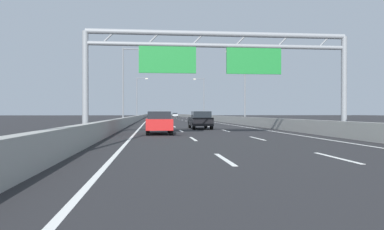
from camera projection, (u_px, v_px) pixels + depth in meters
The scene contains 48 objects.
ground_plane at pixel (168, 118), 98.56m from camera, with size 260.00×260.00×0.00m, color #262628.
lane_dash_left_1 at pixel (225, 159), 11.35m from camera, with size 0.16×3.00×0.01m, color white.
lane_dash_left_2 at pixel (193, 139), 20.30m from camera, with size 0.16×3.00×0.01m, color white.
lane_dash_left_3 at pixel (181, 131), 29.25m from camera, with size 0.16×3.00×0.01m, color white.
lane_dash_left_4 at pixel (174, 127), 38.20m from camera, with size 0.16×3.00×0.01m, color white.
lane_dash_left_5 at pixel (170, 124), 47.15m from camera, with size 0.16×3.00×0.01m, color white.
lane_dash_left_6 at pixel (168, 122), 56.10m from camera, with size 0.16×3.00×0.01m, color white.
lane_dash_left_7 at pixel (166, 121), 65.05m from camera, with size 0.16×3.00×0.01m, color white.
lane_dash_left_8 at pixel (164, 120), 74.00m from camera, with size 0.16×3.00×0.01m, color white.
lane_dash_left_9 at pixel (163, 119), 82.95m from camera, with size 0.16×3.00×0.01m, color white.
lane_dash_left_10 at pixel (162, 119), 91.90m from camera, with size 0.16×3.00×0.01m, color white.
lane_dash_left_11 at pixel (161, 118), 100.85m from camera, with size 0.16×3.00×0.01m, color white.
lane_dash_left_12 at pixel (161, 118), 109.81m from camera, with size 0.16×3.00×0.01m, color white.
lane_dash_left_13 at pixel (160, 117), 118.76m from camera, with size 0.16×3.00×0.01m, color white.
lane_dash_left_14 at pixel (160, 117), 127.71m from camera, with size 0.16×3.00×0.01m, color white.
lane_dash_left_15 at pixel (159, 117), 136.66m from camera, with size 0.16×3.00×0.01m, color white.
lane_dash_left_16 at pixel (159, 117), 145.61m from camera, with size 0.16×3.00×0.01m, color white.
lane_dash_left_17 at pixel (159, 116), 154.56m from camera, with size 0.16×3.00×0.01m, color white.
lane_dash_right_1 at pixel (336, 158), 11.72m from camera, with size 0.16×3.00×0.01m, color white.
lane_dash_right_2 at pixel (257, 138), 20.67m from camera, with size 0.16×3.00×0.01m, color white.
lane_dash_right_3 at pixel (226, 131), 29.62m from camera, with size 0.16×3.00×0.01m, color white.
lane_dash_right_4 at pixel (209, 127), 38.57m from camera, with size 0.16×3.00×0.01m, color white.
lane_dash_right_5 at pixel (198, 124), 47.53m from camera, with size 0.16×3.00×0.01m, color white.
lane_dash_right_6 at pixel (191, 122), 56.48m from camera, with size 0.16×3.00×0.01m, color white.
lane_dash_right_7 at pixel (186, 121), 65.43m from camera, with size 0.16×3.00×0.01m, color white.
lane_dash_right_8 at pixel (182, 120), 74.38m from camera, with size 0.16×3.00×0.01m, color white.
lane_dash_right_9 at pixel (179, 119), 83.33m from camera, with size 0.16×3.00×0.01m, color white.
lane_dash_right_10 at pixel (177, 119), 92.28m from camera, with size 0.16×3.00×0.01m, color white.
lane_dash_right_11 at pixel (174, 118), 101.23m from camera, with size 0.16×3.00×0.01m, color white.
lane_dash_right_12 at pixel (173, 118), 110.18m from camera, with size 0.16×3.00×0.01m, color white.
lane_dash_right_13 at pixel (171, 117), 119.13m from camera, with size 0.16×3.00×0.01m, color white.
lane_dash_right_14 at pixel (170, 117), 128.08m from camera, with size 0.16×3.00×0.01m, color white.
lane_dash_right_15 at pixel (169, 117), 137.03m from camera, with size 0.16×3.00×0.01m, color white.
lane_dash_right_16 at pixel (168, 117), 145.98m from camera, with size 0.16×3.00×0.01m, color white.
lane_dash_right_17 at pixel (167, 116), 154.93m from camera, with size 0.16×3.00×0.01m, color white.
edge_line_left at pixel (148, 119), 86.07m from camera, with size 0.16×176.00×0.01m, color white.
edge_line_right at pixel (193, 119), 87.17m from camera, with size 0.16×176.00×0.01m, color white.
barrier_left at pixel (143, 116), 107.78m from camera, with size 0.45×220.00×0.95m.
barrier_right at pixel (190, 116), 109.22m from camera, with size 0.45×220.00×0.95m.
sign_gantry at pixel (218, 57), 22.30m from camera, with size 16.19×0.36×6.36m.
streetlamp_left_mid at pixel (125, 81), 45.74m from camera, with size 2.58×0.28×9.50m.
streetlamp_right_mid at pixel (243, 82), 47.30m from camera, with size 2.58×0.28×9.50m.
streetlamp_left_far at pixel (138, 96), 84.06m from camera, with size 2.58×0.28×9.50m.
streetlamp_right_far at pixel (203, 96), 85.62m from camera, with size 2.58×0.28×9.50m.
red_car at pixel (159, 123), 25.10m from camera, with size 1.72×4.34×1.53m.
black_car at pixel (200, 120), 32.99m from camera, with size 1.74×4.67×1.57m.
silver_car at pixel (175, 115), 130.09m from camera, with size 1.86×4.50×1.45m.
yellow_car at pixel (166, 115), 107.92m from camera, with size 1.86×4.57×1.47m.
Camera 1 is at (-3.98, 1.33, 1.43)m, focal length 34.61 mm.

